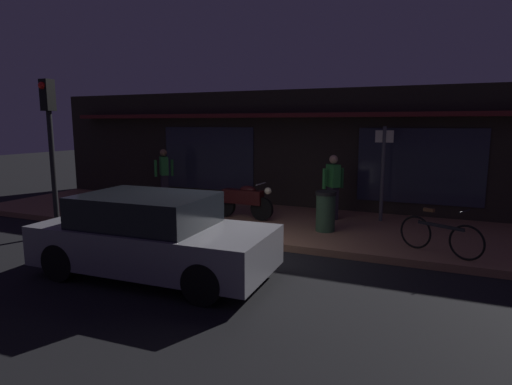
{
  "coord_description": "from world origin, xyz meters",
  "views": [
    {
      "loc": [
        3.69,
        -7.0,
        2.62
      ],
      "look_at": [
        -0.39,
        2.4,
        0.95
      ],
      "focal_mm": 29.83,
      "sensor_mm": 36.0,
      "label": 1
    }
  ],
  "objects_px": {
    "trash_bin": "(326,211)",
    "person_photographer": "(164,174)",
    "parked_car_near": "(152,236)",
    "sign_post": "(383,168)",
    "traffic_light_pole": "(50,130)",
    "person_bystander": "(333,186)",
    "motorcycle": "(244,200)",
    "bicycle_parked": "(440,236)"
  },
  "relations": [
    {
      "from": "person_photographer",
      "to": "motorcycle",
      "type": "bearing_deg",
      "value": -20.39
    },
    {
      "from": "bicycle_parked",
      "to": "traffic_light_pole",
      "type": "height_order",
      "value": "traffic_light_pole"
    },
    {
      "from": "trash_bin",
      "to": "person_photographer",
      "type": "bearing_deg",
      "value": 163.33
    },
    {
      "from": "person_bystander",
      "to": "sign_post",
      "type": "bearing_deg",
      "value": 12.7
    },
    {
      "from": "person_photographer",
      "to": "traffic_light_pole",
      "type": "relative_size",
      "value": 0.46
    },
    {
      "from": "sign_post",
      "to": "trash_bin",
      "type": "xyz_separation_m",
      "value": [
        -1.05,
        -1.58,
        -0.89
      ]
    },
    {
      "from": "traffic_light_pole",
      "to": "person_photographer",
      "type": "bearing_deg",
      "value": 87.36
    },
    {
      "from": "bicycle_parked",
      "to": "sign_post",
      "type": "relative_size",
      "value": 0.63
    },
    {
      "from": "sign_post",
      "to": "parked_car_near",
      "type": "xyz_separation_m",
      "value": [
        -3.17,
        -5.22,
        -0.81
      ]
    },
    {
      "from": "traffic_light_pole",
      "to": "parked_car_near",
      "type": "relative_size",
      "value": 0.86
    },
    {
      "from": "person_bystander",
      "to": "parked_car_near",
      "type": "xyz_separation_m",
      "value": [
        -1.97,
        -4.95,
        -0.32
      ]
    },
    {
      "from": "person_bystander",
      "to": "trash_bin",
      "type": "xyz_separation_m",
      "value": [
        0.15,
        -1.31,
        -0.41
      ]
    },
    {
      "from": "trash_bin",
      "to": "traffic_light_pole",
      "type": "bearing_deg",
      "value": -158.21
    },
    {
      "from": "sign_post",
      "to": "traffic_light_pole",
      "type": "relative_size",
      "value": 0.67
    },
    {
      "from": "person_photographer",
      "to": "trash_bin",
      "type": "relative_size",
      "value": 1.8
    },
    {
      "from": "sign_post",
      "to": "traffic_light_pole",
      "type": "distance_m",
      "value": 8.0
    },
    {
      "from": "bicycle_parked",
      "to": "person_photographer",
      "type": "height_order",
      "value": "person_photographer"
    },
    {
      "from": "bicycle_parked",
      "to": "person_photographer",
      "type": "distance_m",
      "value": 8.53
    },
    {
      "from": "motorcycle",
      "to": "sign_post",
      "type": "xyz_separation_m",
      "value": [
        3.33,
        1.14,
        0.86
      ]
    },
    {
      "from": "person_bystander",
      "to": "sign_post",
      "type": "distance_m",
      "value": 1.32
    },
    {
      "from": "person_photographer",
      "to": "parked_car_near",
      "type": "distance_m",
      "value": 6.42
    },
    {
      "from": "person_photographer",
      "to": "person_bystander",
      "type": "xyz_separation_m",
      "value": [
        5.53,
        -0.39,
        0.0
      ]
    },
    {
      "from": "person_bystander",
      "to": "traffic_light_pole",
      "type": "height_order",
      "value": "traffic_light_pole"
    },
    {
      "from": "bicycle_parked",
      "to": "trash_bin",
      "type": "distance_m",
      "value": 2.59
    },
    {
      "from": "person_photographer",
      "to": "person_bystander",
      "type": "distance_m",
      "value": 5.54
    },
    {
      "from": "traffic_light_pole",
      "to": "person_bystander",
      "type": "bearing_deg",
      "value": 32.57
    },
    {
      "from": "person_photographer",
      "to": "parked_car_near",
      "type": "height_order",
      "value": "person_photographer"
    },
    {
      "from": "sign_post",
      "to": "trash_bin",
      "type": "relative_size",
      "value": 2.58
    },
    {
      "from": "person_bystander",
      "to": "trash_bin",
      "type": "distance_m",
      "value": 1.38
    },
    {
      "from": "person_photographer",
      "to": "traffic_light_pole",
      "type": "height_order",
      "value": "traffic_light_pole"
    },
    {
      "from": "bicycle_parked",
      "to": "person_bystander",
      "type": "height_order",
      "value": "person_bystander"
    },
    {
      "from": "person_bystander",
      "to": "traffic_light_pole",
      "type": "xyz_separation_m",
      "value": [
        -5.71,
        -3.65,
        1.45
      ]
    },
    {
      "from": "parked_car_near",
      "to": "sign_post",
      "type": "bearing_deg",
      "value": 58.71
    },
    {
      "from": "person_bystander",
      "to": "traffic_light_pole",
      "type": "distance_m",
      "value": 6.93
    },
    {
      "from": "person_photographer",
      "to": "sign_post",
      "type": "relative_size",
      "value": 0.7
    },
    {
      "from": "trash_bin",
      "to": "motorcycle",
      "type": "bearing_deg",
      "value": 169.12
    },
    {
      "from": "trash_bin",
      "to": "traffic_light_pole",
      "type": "distance_m",
      "value": 6.58
    },
    {
      "from": "trash_bin",
      "to": "traffic_light_pole",
      "type": "relative_size",
      "value": 0.26
    },
    {
      "from": "motorcycle",
      "to": "traffic_light_pole",
      "type": "distance_m",
      "value": 4.89
    },
    {
      "from": "motorcycle",
      "to": "person_photographer",
      "type": "bearing_deg",
      "value": 159.61
    },
    {
      "from": "person_photographer",
      "to": "trash_bin",
      "type": "distance_m",
      "value": 5.94
    },
    {
      "from": "person_bystander",
      "to": "motorcycle",
      "type": "bearing_deg",
      "value": -157.89
    }
  ]
}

